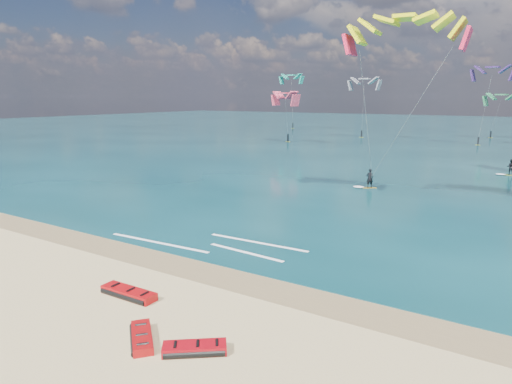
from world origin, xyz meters
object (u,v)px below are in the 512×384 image
packed_kite_right (195,353)px  kitesurfer_main (386,104)px  packed_kite_mid (142,341)px  packed_kite_left (129,297)px

packed_kite_right → kitesurfer_main: bearing=56.5°
packed_kite_right → kitesurfer_main: kitesurfer_main is taller
packed_kite_right → packed_kite_mid: bearing=154.3°
packed_kite_mid → packed_kite_right: size_ratio=0.99×
packed_kite_mid → kitesurfer_main: bearing=130.8°
packed_kite_left → kitesurfer_main: 25.76m
packed_kite_left → kitesurfer_main: (3.30, 24.33, 7.78)m
packed_kite_mid → packed_kite_right: packed_kite_right is taller
packed_kite_left → packed_kite_right: size_ratio=1.24×
kitesurfer_main → packed_kite_left: bearing=-137.3°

